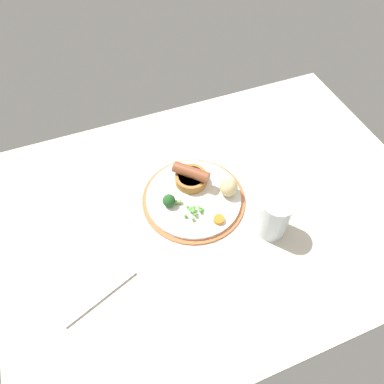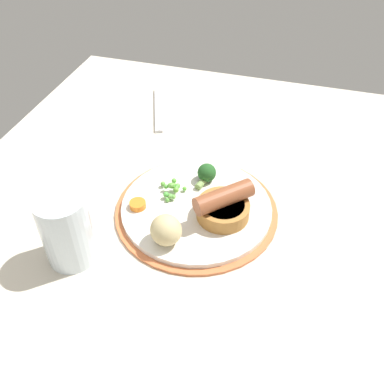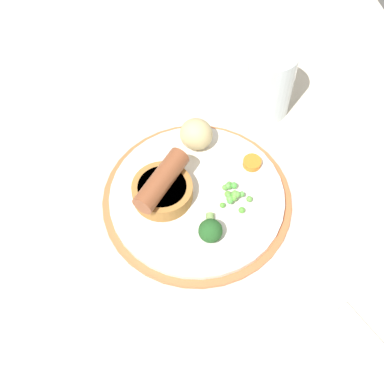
{
  "view_description": "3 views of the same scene",
  "coord_description": "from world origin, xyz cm",
  "views": [
    {
      "loc": [
        -24.16,
        -43.72,
        77.21
      ],
      "look_at": [
        -5.51,
        4.36,
        6.05
      ],
      "focal_mm": 32.0,
      "sensor_mm": 36.0,
      "label": 1
    },
    {
      "loc": [
        43.87,
        17.71,
        53.45
      ],
      "look_at": [
        -6.55,
        2.87,
        5.87
      ],
      "focal_mm": 40.0,
      "sensor_mm": 36.0,
      "label": 2
    },
    {
      "loc": [
        -43.5,
        14.66,
        68.63
      ],
      "look_at": [
        -5.08,
        4.73,
        5.44
      ],
      "focal_mm": 50.0,
      "sensor_mm": 36.0,
      "label": 3
    }
  ],
  "objects": [
    {
      "name": "pea_pile",
      "position": [
        -6.99,
        -0.78,
        5.44
      ],
      "size": [
        5.52,
        4.72,
        1.96
      ],
      "color": "#65AA44",
      "rests_on": "dinner_plate"
    },
    {
      "name": "broccoli_floret_near",
      "position": [
        -11.77,
        3.94,
        5.96
      ],
      "size": [
        4.82,
        3.28,
        3.28
      ],
      "rotation": [
        0.0,
        0.0,
        2.88
      ],
      "color": "#235623",
      "rests_on": "dinner_plate"
    },
    {
      "name": "drinking_glass",
      "position": [
        9.14,
        -11.14,
        8.8
      ],
      "size": [
        7.36,
        7.36,
        11.59
      ],
      "primitive_type": "cylinder",
      "color": "silver",
      "rests_on": "dining_table"
    },
    {
      "name": "carrot_slice_0",
      "position": [
        -2.07,
        -5.11,
        4.92
      ],
      "size": [
        3.79,
        3.79,
        1.05
      ],
      "primitive_type": "cylinder",
      "rotation": [
        0.0,
        0.0,
        0.88
      ],
      "color": "orange",
      "rests_on": "dinner_plate"
    },
    {
      "name": "dinner_plate",
      "position": [
        -5.19,
        4.03,
        3.57
      ],
      "size": [
        27.05,
        27.05,
        1.4
      ],
      "color": "#CC6B3D",
      "rests_on": "dining_table"
    },
    {
      "name": "sausage_pudding",
      "position": [
        -4.07,
        8.74,
        6.59
      ],
      "size": [
        8.97,
        9.01,
        5.57
      ],
      "rotation": [
        0.0,
        0.0,
        5.49
      ],
      "color": "#AD7538",
      "rests_on": "dinner_plate"
    },
    {
      "name": "dining_table",
      "position": [
        0.0,
        0.0,
        1.5
      ],
      "size": [
        110.0,
        80.0,
        3.0
      ],
      "primitive_type": "cube",
      "color": "beige",
      "rests_on": "ground"
    },
    {
      "name": "potato_chunk_1",
      "position": [
        3.62,
        1.84,
        6.83
      ],
      "size": [
        6.47,
        6.55,
        4.86
      ],
      "primitive_type": "ellipsoid",
      "rotation": [
        0.0,
        0.0,
        2.61
      ],
      "color": "#CCB77F",
      "rests_on": "dinner_plate"
    }
  ]
}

